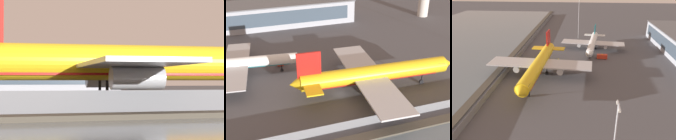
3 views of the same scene
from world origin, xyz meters
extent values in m
plane|color=#4C4C51|center=(0.00, 0.00, 0.00)|extent=(500.00, 500.00, 0.00)
cube|color=#474238|center=(0.00, -20.50, 0.25)|extent=(320.00, 3.00, 0.50)
cube|color=slate|center=(0.00, -16.00, 1.24)|extent=(280.00, 0.08, 2.49)
cylinder|color=slate|center=(0.00, -16.00, 1.24)|extent=(0.10, 0.10, 2.49)
cylinder|color=yellow|center=(10.56, -1.36, 5.95)|extent=(44.73, 7.14, 4.86)
cone|color=yellow|center=(34.13, -2.57, 5.95)|extent=(3.39, 4.77, 4.62)
cone|color=yellow|center=(-13.02, -0.15, 5.95)|extent=(3.38, 4.53, 4.37)
cube|color=#232D3D|center=(31.01, -2.41, 6.56)|extent=(2.88, 4.26, 1.46)
cube|color=red|center=(10.56, -1.36, 4.62)|extent=(38.00, 5.83, 0.87)
cube|color=#B7BABF|center=(8.88, 9.43, 5.35)|extent=(10.88, 21.85, 0.49)
cube|color=#B7BABF|center=(7.78, -11.92, 5.35)|extent=(10.88, 21.85, 0.49)
cylinder|color=#B7BABF|center=(10.13, 7.65, 3.77)|extent=(6.36, 2.99, 2.67)
cylinder|color=#B7BABF|center=(9.20, -10.28, 3.77)|extent=(6.36, 2.99, 2.67)
cube|color=red|center=(-9.01, -0.35, 10.81)|extent=(6.70, 0.93, 8.26)
cube|color=yellow|center=(-8.81, 3.56, 6.32)|extent=(4.85, 8.06, 0.39)
cube|color=yellow|center=(-9.22, -4.27, 6.32)|extent=(4.85, 8.06, 0.39)
cylinder|color=black|center=(26.12, -2.16, 2.10)|extent=(0.34, 0.34, 2.84)
cylinder|color=black|center=(26.12, -2.16, 0.68)|extent=(1.39, 0.60, 1.36)
cylinder|color=black|center=(7.57, 1.35, 2.10)|extent=(0.39, 0.39, 2.84)
cylinder|color=black|center=(7.57, 1.35, 0.68)|extent=(1.62, 1.17, 1.56)
cylinder|color=black|center=(7.31, -3.75, 2.10)|extent=(0.39, 0.39, 2.84)
cylinder|color=black|center=(7.31, -3.75, 0.68)|extent=(1.62, 1.17, 1.56)
cylinder|color=white|center=(-26.18, 21.46, 4.46)|extent=(36.21, 7.90, 3.64)
cone|color=white|center=(-7.30, 19.20, 4.46)|extent=(2.76, 3.71, 3.46)
cube|color=#232D3D|center=(-9.72, 19.49, 4.91)|extent=(2.36, 3.31, 1.09)
cube|color=#14707A|center=(-26.18, 21.46, 3.46)|extent=(30.75, 6.53, 0.66)
cube|color=#B7BABF|center=(-26.94, 30.26, 4.00)|extent=(9.93, 18.11, 0.36)
cube|color=#B7BABF|center=(-28.99, 13.09, 4.00)|extent=(9.93, 18.11, 0.36)
cylinder|color=#B7BABF|center=(-26.03, 28.76, 2.82)|extent=(5.25, 2.59, 2.00)
cylinder|color=#B7BABF|center=(-27.76, 14.33, 2.82)|extent=(5.25, 2.59, 2.00)
cylinder|color=black|center=(-13.66, 19.96, 1.57)|extent=(0.25, 0.25, 2.13)
cylinder|color=black|center=(-13.66, 19.96, 0.51)|extent=(1.06, 0.52, 1.02)
cylinder|color=black|center=(-28.46, 23.66, 1.57)|extent=(0.29, 0.29, 2.13)
cylinder|color=black|center=(-28.46, 23.66, 0.51)|extent=(1.26, 0.95, 1.17)
cylinder|color=black|center=(-28.91, 19.86, 1.57)|extent=(0.29, 0.29, 2.13)
cylinder|color=black|center=(-28.91, 19.86, 0.51)|extent=(1.26, 0.95, 1.17)
cube|color=yellow|center=(-6.82, 3.93, 0.75)|extent=(3.30, 1.81, 1.11)
cube|color=#283847|center=(-6.42, 3.90, 1.55)|extent=(1.20, 1.35, 0.50)
cylinder|color=black|center=(-5.79, 4.54, 0.35)|extent=(0.71, 0.27, 0.70)
cylinder|color=black|center=(-5.88, 3.18, 0.35)|extent=(0.71, 0.27, 0.70)
cylinder|color=black|center=(-7.77, 4.67, 0.35)|extent=(0.71, 0.27, 0.70)
cylinder|color=black|center=(-7.86, 3.32, 0.35)|extent=(0.71, 0.27, 0.70)
cube|color=red|center=(-13.47, 26.00, 1.27)|extent=(2.21, 5.24, 2.07)
cube|color=#283847|center=(-13.51, 24.18, 1.66)|extent=(2.02, 1.19, 0.83)
cube|color=orange|center=(-13.47, 26.00, 2.40)|extent=(1.06, 0.52, 0.16)
cylinder|color=black|center=(-12.58, 24.37, 0.42)|extent=(0.24, 0.84, 0.84)
cylinder|color=black|center=(-14.44, 24.41, 0.42)|extent=(0.24, 0.84, 0.84)
cylinder|color=black|center=(-12.51, 27.59, 0.42)|extent=(0.24, 0.84, 0.84)
cylinder|color=black|center=(-14.37, 27.63, 0.42)|extent=(0.24, 0.84, 0.84)
cube|color=#9EA3AD|center=(-16.79, 68.22, 5.06)|extent=(89.22, 17.41, 10.12)
cube|color=#3D4C5B|center=(-16.79, 59.44, 5.56)|extent=(82.08, 0.16, 6.07)
cube|color=#5B5E63|center=(-16.79, 68.22, 10.37)|extent=(89.82, 18.01, 0.50)
camera|label=1|loc=(-6.90, -58.33, 3.40)|focal=70.00mm
camera|label=2|loc=(-25.61, -73.68, 48.89)|focal=50.00mm
camera|label=3|loc=(90.99, 15.96, 39.40)|focal=35.00mm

